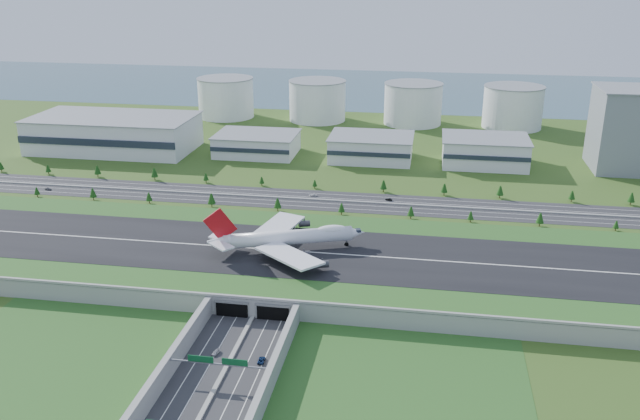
% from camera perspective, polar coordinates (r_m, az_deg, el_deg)
% --- Properties ---
extents(ground, '(1200.00, 1200.00, 0.00)m').
position_cam_1_polar(ground, '(321.02, -3.40, -4.73)').
color(ground, '#294816').
rests_on(ground, ground).
extents(airfield_deck, '(520.00, 100.00, 9.20)m').
position_cam_1_polar(airfield_deck, '(319.22, -3.41, -4.07)').
color(airfield_deck, gray).
rests_on(airfield_deck, ground).
extents(underpass_road, '(38.80, 120.40, 8.00)m').
position_cam_1_polar(underpass_road, '(235.97, -8.88, -14.04)').
color(underpass_road, '#28282B').
rests_on(underpass_road, ground).
extents(sign_gantry_near, '(38.70, 0.70, 9.80)m').
position_cam_1_polar(sign_gantry_near, '(237.47, -8.59, -12.76)').
color(sign_gantry_near, gray).
rests_on(sign_gantry_near, ground).
extents(north_expressway, '(560.00, 36.00, 0.12)m').
position_cam_1_polar(north_expressway, '(407.30, -0.46, 0.85)').
color(north_expressway, '#28282B').
rests_on(north_expressway, ground).
extents(tree_row, '(498.59, 48.65, 8.40)m').
position_cam_1_polar(tree_row, '(403.99, 0.75, 1.37)').
color(tree_row, '#3D2819').
rests_on(tree_row, ground).
extents(hangar_west, '(120.00, 60.00, 25.00)m').
position_cam_1_polar(hangar_west, '(538.88, -16.95, 6.20)').
color(hangar_west, silver).
rests_on(hangar_west, ground).
extents(hangar_mid_a, '(58.00, 42.00, 15.00)m').
position_cam_1_polar(hangar_mid_a, '(506.38, -5.33, 5.54)').
color(hangar_mid_a, silver).
rests_on(hangar_mid_a, ground).
extents(hangar_mid_b, '(58.00, 42.00, 17.00)m').
position_cam_1_polar(hangar_mid_b, '(491.81, 4.33, 5.25)').
color(hangar_mid_b, silver).
rests_on(hangar_mid_b, ground).
extents(hangar_mid_c, '(58.00, 42.00, 19.00)m').
position_cam_1_polar(hangar_mid_c, '(491.30, 13.70, 4.83)').
color(hangar_mid_c, silver).
rests_on(hangar_mid_c, ground).
extents(office_tower, '(46.00, 46.00, 55.00)m').
position_cam_1_polar(office_tower, '(508.19, 24.61, 6.16)').
color(office_tower, gray).
rests_on(office_tower, ground).
extents(fuel_tank_a, '(50.00, 50.00, 35.00)m').
position_cam_1_polar(fuel_tank_a, '(633.04, -7.94, 9.34)').
color(fuel_tank_a, white).
rests_on(fuel_tank_a, ground).
extents(fuel_tank_b, '(50.00, 50.00, 35.00)m').
position_cam_1_polar(fuel_tank_b, '(613.39, -0.23, 9.18)').
color(fuel_tank_b, white).
rests_on(fuel_tank_b, ground).
extents(fuel_tank_c, '(50.00, 50.00, 35.00)m').
position_cam_1_polar(fuel_tank_c, '(605.16, 7.83, 8.84)').
color(fuel_tank_c, white).
rests_on(fuel_tank_c, ground).
extents(fuel_tank_d, '(50.00, 50.00, 35.00)m').
position_cam_1_polar(fuel_tank_d, '(608.80, 15.92, 8.33)').
color(fuel_tank_d, white).
rests_on(fuel_tank_d, ground).
extents(bay_water, '(1200.00, 260.00, 0.06)m').
position_cam_1_polar(bay_water, '(778.09, 4.50, 10.18)').
color(bay_water, '#335461').
rests_on(bay_water, ground).
extents(boeing_747, '(72.08, 66.94, 23.27)m').
position_cam_1_polar(boeing_747, '(315.17, -2.78, -2.32)').
color(boeing_747, white).
rests_on(boeing_747, airfield_deck).
extents(car_0, '(2.85, 4.79, 1.53)m').
position_cam_1_polar(car_0, '(255.79, -8.77, -11.75)').
color(car_0, '#B2B2B7').
rests_on(car_0, ground).
extents(car_2, '(2.53, 5.12, 1.40)m').
position_cam_1_polar(car_2, '(249.57, -4.96, -12.47)').
color(car_2, '#0E2047').
rests_on(car_2, ground).
extents(car_4, '(4.42, 2.11, 1.46)m').
position_cam_1_polar(car_4, '(457.98, -21.93, 1.67)').
color(car_4, '#5C5B61').
rests_on(car_4, ground).
extents(car_5, '(4.45, 2.28, 1.40)m').
position_cam_1_polar(car_5, '(407.92, 5.81, 0.89)').
color(car_5, black).
rests_on(car_5, ground).
extents(car_7, '(4.74, 2.17, 1.34)m').
position_cam_1_polar(car_7, '(413.54, -0.60, 1.26)').
color(car_7, silver).
rests_on(car_7, ground).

